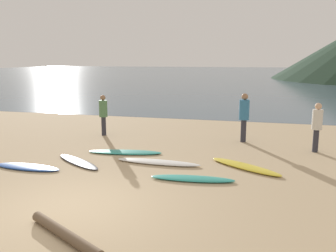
{
  "coord_description": "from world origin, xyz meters",
  "views": [
    {
      "loc": [
        3.74,
        -6.24,
        3.07
      ],
      "look_at": [
        0.54,
        6.25,
        0.6
      ],
      "focal_mm": 38.44,
      "sensor_mm": 36.0,
      "label": 1
    }
  ],
  "objects_px": {
    "surfboard_1": "(78,162)",
    "person_0": "(317,123)",
    "surfboard_3": "(158,162)",
    "surfboard_4": "(193,179)",
    "person_2": "(244,114)",
    "driftwood_log": "(65,234)",
    "person_1": "(103,112)",
    "surfboard_5": "(245,166)",
    "surfboard_2": "(125,152)",
    "surfboard_0": "(27,167)"
  },
  "relations": [
    {
      "from": "surfboard_2",
      "to": "surfboard_5",
      "type": "relative_size",
      "value": 1.04
    },
    {
      "from": "driftwood_log",
      "to": "person_0",
      "type": "bearing_deg",
      "value": 55.61
    },
    {
      "from": "surfboard_0",
      "to": "person_2",
      "type": "relative_size",
      "value": 1.14
    },
    {
      "from": "surfboard_5",
      "to": "person_0",
      "type": "relative_size",
      "value": 1.42
    },
    {
      "from": "person_0",
      "to": "surfboard_0",
      "type": "bearing_deg",
      "value": -114.18
    },
    {
      "from": "person_1",
      "to": "surfboard_3",
      "type": "bearing_deg",
      "value": 166.33
    },
    {
      "from": "surfboard_3",
      "to": "surfboard_4",
      "type": "distance_m",
      "value": 1.71
    },
    {
      "from": "surfboard_1",
      "to": "surfboard_5",
      "type": "bearing_deg",
      "value": 41.9
    },
    {
      "from": "surfboard_2",
      "to": "surfboard_4",
      "type": "distance_m",
      "value": 3.31
    },
    {
      "from": "surfboard_0",
      "to": "surfboard_1",
      "type": "xyz_separation_m",
      "value": [
        1.12,
        0.84,
        -0.0
      ]
    },
    {
      "from": "surfboard_3",
      "to": "driftwood_log",
      "type": "bearing_deg",
      "value": -92.52
    },
    {
      "from": "surfboard_1",
      "to": "person_2",
      "type": "xyz_separation_m",
      "value": [
        4.6,
        3.95,
        1.03
      ]
    },
    {
      "from": "surfboard_2",
      "to": "person_0",
      "type": "xyz_separation_m",
      "value": [
        6.01,
        1.71,
        0.92
      ]
    },
    {
      "from": "surfboard_1",
      "to": "person_1",
      "type": "distance_m",
      "value": 3.95
    },
    {
      "from": "surfboard_4",
      "to": "person_1",
      "type": "distance_m",
      "value": 6.31
    },
    {
      "from": "person_1",
      "to": "surfboard_1",
      "type": "bearing_deg",
      "value": 134.7
    },
    {
      "from": "surfboard_4",
      "to": "person_2",
      "type": "height_order",
      "value": "person_2"
    },
    {
      "from": "surfboard_5",
      "to": "person_1",
      "type": "bearing_deg",
      "value": -174.7
    },
    {
      "from": "surfboard_5",
      "to": "person_2",
      "type": "distance_m",
      "value": 3.41
    },
    {
      "from": "driftwood_log",
      "to": "surfboard_1",
      "type": "bearing_deg",
      "value": 115.6
    },
    {
      "from": "surfboard_0",
      "to": "surfboard_3",
      "type": "height_order",
      "value": "surfboard_3"
    },
    {
      "from": "surfboard_3",
      "to": "person_2",
      "type": "relative_size",
      "value": 1.42
    },
    {
      "from": "surfboard_3",
      "to": "person_0",
      "type": "bearing_deg",
      "value": 30.36
    },
    {
      "from": "person_1",
      "to": "driftwood_log",
      "type": "xyz_separation_m",
      "value": [
        2.86,
        -7.93,
        -0.86
      ]
    },
    {
      "from": "person_1",
      "to": "person_2",
      "type": "bearing_deg",
      "value": -146.01
    },
    {
      "from": "person_0",
      "to": "driftwood_log",
      "type": "height_order",
      "value": "person_0"
    },
    {
      "from": "driftwood_log",
      "to": "person_1",
      "type": "bearing_deg",
      "value": 109.85
    },
    {
      "from": "person_2",
      "to": "driftwood_log",
      "type": "bearing_deg",
      "value": -163.47
    },
    {
      "from": "surfboard_2",
      "to": "surfboard_3",
      "type": "xyz_separation_m",
      "value": [
        1.37,
        -0.85,
        0.01
      ]
    },
    {
      "from": "surfboard_1",
      "to": "person_0",
      "type": "xyz_separation_m",
      "value": [
        6.97,
        3.07,
        0.93
      ]
    },
    {
      "from": "surfboard_3",
      "to": "surfboard_4",
      "type": "xyz_separation_m",
      "value": [
        1.24,
        -1.17,
        -0.0
      ]
    },
    {
      "from": "surfboard_1",
      "to": "surfboard_4",
      "type": "relative_size",
      "value": 1.0
    },
    {
      "from": "surfboard_4",
      "to": "person_0",
      "type": "height_order",
      "value": "person_0"
    },
    {
      "from": "person_0",
      "to": "person_2",
      "type": "bearing_deg",
      "value": -160.27
    },
    {
      "from": "surfboard_4",
      "to": "surfboard_5",
      "type": "xyz_separation_m",
      "value": [
        1.24,
        1.37,
        0.0
      ]
    },
    {
      "from": "person_1",
      "to": "surfboard_0",
      "type": "bearing_deg",
      "value": 118.48
    },
    {
      "from": "surfboard_5",
      "to": "person_2",
      "type": "height_order",
      "value": "person_2"
    },
    {
      "from": "surfboard_0",
      "to": "surfboard_4",
      "type": "height_order",
      "value": "surfboard_4"
    },
    {
      "from": "surfboard_1",
      "to": "surfboard_4",
      "type": "xyz_separation_m",
      "value": [
        3.57,
        -0.67,
        0.01
      ]
    },
    {
      "from": "person_2",
      "to": "surfboard_0",
      "type": "bearing_deg",
      "value": 164.16
    },
    {
      "from": "surfboard_5",
      "to": "person_1",
      "type": "height_order",
      "value": "person_1"
    },
    {
      "from": "surfboard_0",
      "to": "surfboard_4",
      "type": "distance_m",
      "value": 4.7
    },
    {
      "from": "person_0",
      "to": "person_1",
      "type": "height_order",
      "value": "person_0"
    },
    {
      "from": "surfboard_3",
      "to": "surfboard_4",
      "type": "height_order",
      "value": "surfboard_3"
    },
    {
      "from": "surfboard_1",
      "to": "driftwood_log",
      "type": "height_order",
      "value": "driftwood_log"
    },
    {
      "from": "surfboard_5",
      "to": "driftwood_log",
      "type": "xyz_separation_m",
      "value": [
        -2.81,
        -4.89,
        0.05
      ]
    },
    {
      "from": "surfboard_4",
      "to": "person_0",
      "type": "relative_size",
      "value": 1.31
    },
    {
      "from": "surfboard_3",
      "to": "surfboard_5",
      "type": "bearing_deg",
      "value": 5.94
    },
    {
      "from": "surfboard_5",
      "to": "driftwood_log",
      "type": "relative_size",
      "value": 1.14
    },
    {
      "from": "surfboard_1",
      "to": "driftwood_log",
      "type": "bearing_deg",
      "value": -30.8
    }
  ]
}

